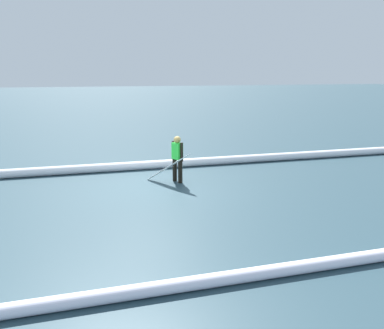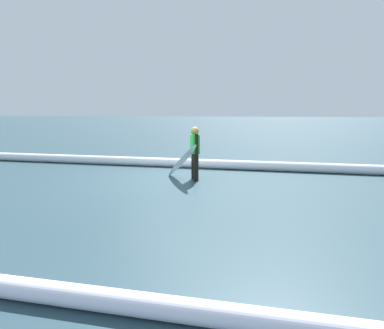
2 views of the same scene
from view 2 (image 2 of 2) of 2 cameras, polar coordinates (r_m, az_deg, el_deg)
name	(u,v)px [view 2 (image 2 of 2)]	position (r m, az deg, el deg)	size (l,w,h in m)	color
ground_plane	(164,181)	(9.27, -4.84, -2.74)	(192.57, 192.57, 0.00)	#29424C
surfer	(195,150)	(9.19, 0.50, 2.42)	(0.32, 0.52, 1.47)	black
surfboard	(182,161)	(9.15, -1.79, 0.55)	(1.24, 1.50, 1.10)	white
wave_crest_foreground	(183,163)	(11.33, -1.61, 0.26)	(0.31, 0.31, 22.41)	white
wave_crest_midground	(34,290)	(3.95, -25.19, -18.78)	(0.23, 0.23, 14.65)	white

